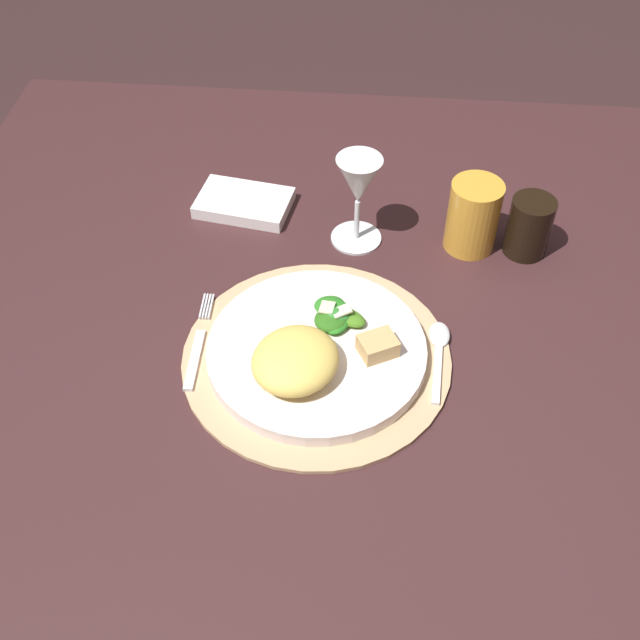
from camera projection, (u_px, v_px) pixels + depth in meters
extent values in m
plane|color=#342020|center=(333.00, 555.00, 1.62)|extent=(6.00, 6.00, 0.00)
cube|color=#391E20|center=(340.00, 309.00, 1.08)|extent=(1.25, 1.08, 0.02)
cylinder|color=#341C23|center=(100.00, 257.00, 1.71)|extent=(0.06, 0.06, 0.72)
cylinder|color=#341F1E|center=(616.00, 289.00, 1.64)|extent=(0.06, 0.06, 0.72)
cylinder|color=tan|center=(317.00, 357.00, 1.00)|extent=(0.35, 0.35, 0.01)
cylinder|color=silver|center=(317.00, 351.00, 0.99)|extent=(0.28, 0.28, 0.02)
ellipsoid|color=#ECC85D|center=(295.00, 360.00, 0.94)|extent=(0.14, 0.15, 0.04)
ellipsoid|color=#447A1E|center=(347.00, 317.00, 1.01)|extent=(0.06, 0.05, 0.02)
ellipsoid|color=#2A7621|center=(330.00, 305.00, 1.03)|extent=(0.05, 0.04, 0.01)
ellipsoid|color=#297E21|center=(335.00, 318.00, 1.01)|extent=(0.05, 0.06, 0.02)
ellipsoid|color=#2C762B|center=(334.00, 316.00, 1.01)|extent=(0.05, 0.04, 0.02)
ellipsoid|color=#296218|center=(331.00, 320.00, 1.00)|extent=(0.06, 0.06, 0.02)
cube|color=beige|center=(342.00, 311.00, 1.00)|extent=(0.03, 0.03, 0.01)
cube|color=beige|center=(327.00, 307.00, 1.01)|extent=(0.02, 0.03, 0.01)
cube|color=tan|center=(378.00, 346.00, 0.97)|extent=(0.06, 0.05, 0.02)
cube|color=silver|center=(195.00, 360.00, 0.99)|extent=(0.01, 0.10, 0.00)
cube|color=silver|center=(202.00, 306.00, 1.06)|extent=(0.00, 0.05, 0.00)
cube|color=silver|center=(205.00, 307.00, 1.06)|extent=(0.00, 0.05, 0.00)
cube|color=silver|center=(208.00, 307.00, 1.06)|extent=(0.00, 0.05, 0.00)
cube|color=silver|center=(211.00, 307.00, 1.06)|extent=(0.00, 0.05, 0.00)
cube|color=silver|center=(437.00, 373.00, 0.98)|extent=(0.02, 0.10, 0.00)
ellipsoid|color=silver|center=(439.00, 334.00, 1.02)|extent=(0.03, 0.04, 0.01)
cube|color=white|center=(244.00, 203.00, 1.21)|extent=(0.15, 0.11, 0.02)
cylinder|color=silver|center=(356.00, 238.00, 1.16)|extent=(0.08, 0.08, 0.00)
cylinder|color=silver|center=(357.00, 220.00, 1.14)|extent=(0.01, 0.01, 0.07)
cone|color=silver|center=(359.00, 181.00, 1.09)|extent=(0.07, 0.07, 0.07)
cylinder|color=gold|center=(473.00, 216.00, 1.12)|extent=(0.07, 0.07, 0.11)
cylinder|color=black|center=(529.00, 227.00, 1.11)|extent=(0.06, 0.06, 0.09)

